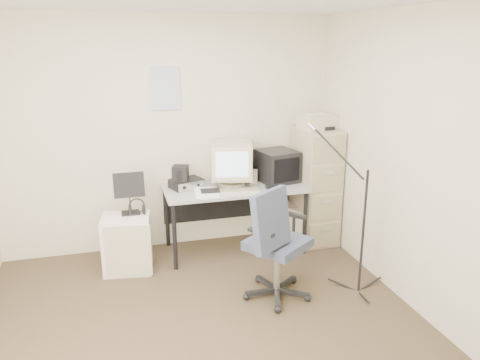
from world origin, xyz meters
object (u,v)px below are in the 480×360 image
object	(u,v)px
office_chair	(278,242)
side_cart	(127,244)
filing_cabinet	(315,186)
desk	(235,218)

from	to	relation	value
office_chair	side_cart	bearing A→B (deg)	109.41
filing_cabinet	side_cart	xyz separation A→B (m)	(-2.11, -0.22, -0.36)
office_chair	filing_cabinet	bearing A→B (deg)	16.58
filing_cabinet	office_chair	xyz separation A→B (m)	(-0.84, -1.09, -0.12)
side_cart	filing_cabinet	bearing A→B (deg)	13.66
filing_cabinet	side_cart	bearing A→B (deg)	-174.15
office_chair	side_cart	world-z (taller)	office_chair
filing_cabinet	desk	xyz separation A→B (m)	(-0.95, -0.03, -0.29)
filing_cabinet	side_cart	size ratio (longest dim) A/B	2.27
filing_cabinet	desk	world-z (taller)	filing_cabinet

